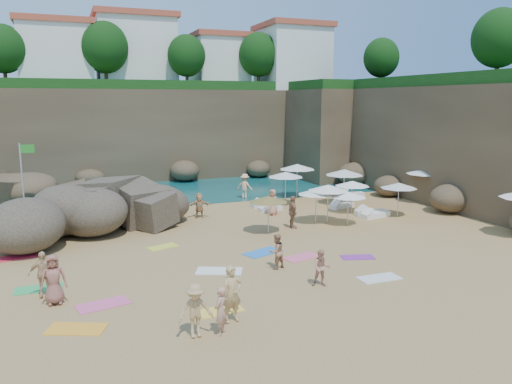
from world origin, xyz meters
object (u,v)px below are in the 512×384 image
object	(u,v)px
person_stand_6	(220,311)
person_stand_2	(245,186)
person_stand_3	(293,212)
parasol_1	(344,172)
person_stand_4	(273,202)
parasol_0	(286,175)
parasol_2	(297,167)
person_stand_5	(199,205)
flag_pole	(24,169)
rock_outcrop	(94,234)
person_stand_1	(276,251)
lounger_0	(265,205)

from	to	relation	value
person_stand_6	person_stand_2	bearing A→B (deg)	-164.17
person_stand_3	person_stand_2	bearing A→B (deg)	3.19
parasol_1	person_stand_4	world-z (taller)	parasol_1
parasol_0	parasol_2	distance (m)	2.82
parasol_0	person_stand_5	world-z (taller)	parasol_0
flag_pole	person_stand_6	xyz separation A→B (m)	(6.49, -19.97, -2.11)
parasol_1	person_stand_3	bearing A→B (deg)	-142.91
rock_outcrop	parasol_0	size ratio (longest dim) A/B	3.41
flag_pole	person_stand_1	distance (m)	18.44
parasol_0	person_stand_1	xyz separation A→B (m)	(-5.84, -11.91, -1.34)
rock_outcrop	parasol_2	xyz separation A→B (m)	(14.61, 5.26, 2.28)
flag_pole	rock_outcrop	bearing A→B (deg)	-60.13
parasol_0	flag_pole	bearing A→B (deg)	169.22
person_stand_6	person_stand_5	bearing A→B (deg)	-154.73
flag_pole	parasol_1	world-z (taller)	flag_pole
person_stand_4	lounger_0	bearing A→B (deg)	127.67
flag_pole	person_stand_6	size ratio (longest dim) A/B	2.95
rock_outcrop	person_stand_3	size ratio (longest dim) A/B	4.47
person_stand_3	person_stand_6	distance (m)	13.28
flag_pole	lounger_0	world-z (taller)	flag_pole
lounger_0	person_stand_4	world-z (taller)	person_stand_4
lounger_0	parasol_1	bearing A→B (deg)	-20.34
parasol_1	person_stand_3	distance (m)	7.63
parasol_2	person_stand_3	size ratio (longest dim) A/B	1.42
lounger_0	person_stand_3	xyz separation A→B (m)	(-0.70, -5.85, 0.77)
flag_pole	parasol_2	size ratio (longest dim) A/B	1.71
parasol_0	lounger_0	distance (m)	2.50
parasol_2	person_stand_4	size ratio (longest dim) A/B	1.61
parasol_0	rock_outcrop	bearing A→B (deg)	-165.98
parasol_1	rock_outcrop	bearing A→B (deg)	-173.94
parasol_1	person_stand_2	distance (m)	7.31
parasol_2	person_stand_1	size ratio (longest dim) A/B	1.73
parasol_0	parasol_1	distance (m)	4.00
parasol_2	person_stand_6	size ratio (longest dim) A/B	1.72
lounger_0	person_stand_6	bearing A→B (deg)	-122.60
person_stand_5	lounger_0	bearing A→B (deg)	25.43
parasol_1	parasol_2	size ratio (longest dim) A/B	0.99
person_stand_1	parasol_2	bearing A→B (deg)	-136.88
parasol_2	person_stand_4	bearing A→B (deg)	-130.21
person_stand_1	person_stand_2	xyz separation A→B (m)	(4.02, 15.04, 0.15)
parasol_2	rock_outcrop	bearing A→B (deg)	-160.20
rock_outcrop	parasol_0	distance (m)	13.28
person_stand_4	person_stand_5	size ratio (longest dim) A/B	1.05
parasol_0	person_stand_5	distance (m)	6.80
person_stand_2	person_stand_3	bearing A→B (deg)	131.63
person_stand_1	person_stand_4	bearing A→B (deg)	-130.09
person_stand_2	person_stand_6	size ratio (longest dim) A/B	1.20
person_stand_2	person_stand_3	xyz separation A→B (m)	(-0.45, -9.09, 0.01)
flag_pole	parasol_0	xyz separation A→B (m)	(16.34, -3.11, -0.77)
person_stand_3	lounger_0	bearing A→B (deg)	-0.86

